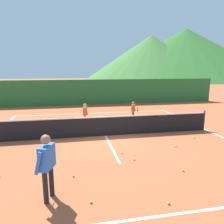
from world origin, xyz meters
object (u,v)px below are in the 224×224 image
tennis_ball_7 (122,153)px  tennis_ball_9 (91,202)px  student_1 (133,109)px  tennis_ball_6 (183,170)px  tennis_net (106,126)px  tennis_ball_4 (168,203)px  tennis_ball_1 (176,146)px  student_0 (85,113)px  tennis_ball_10 (194,138)px  instructor (47,161)px  tennis_ball_0 (48,147)px  tennis_ball_3 (73,176)px  tennis_ball_2 (134,160)px

tennis_ball_7 → tennis_ball_9: (-1.44, -2.86, 0.00)m
student_1 → tennis_ball_6: 6.67m
tennis_net → tennis_ball_4: tennis_net is taller
tennis_ball_1 → tennis_ball_9: bearing=-140.7°
student_0 → tennis_ball_4: bearing=-78.5°
tennis_ball_7 → tennis_ball_10: bearing=16.9°
tennis_ball_1 → tennis_ball_9: (-3.83, -3.14, 0.00)m
tennis_net → tennis_ball_1: bearing=-37.6°
instructor → tennis_ball_9: size_ratio=24.89×
instructor → student_1: size_ratio=1.37×
instructor → student_1: (4.34, 7.34, -0.27)m
student_0 → tennis_ball_4: (1.51, -7.46, -0.75)m
student_0 → tennis_ball_0: (-1.73, -3.05, -0.75)m
student_1 → tennis_net: bearing=-130.0°
tennis_net → tennis_ball_7: size_ratio=156.00×
tennis_ball_3 → tennis_ball_10: 6.19m
tennis_net → tennis_ball_1: size_ratio=156.00×
student_1 → tennis_ball_4: size_ratio=18.16×
student_0 → tennis_ball_9: size_ratio=19.23×
tennis_ball_2 → tennis_ball_10: 3.92m
tennis_net → tennis_ball_4: bearing=-83.2°
tennis_net → tennis_ball_3: tennis_net is taller
instructor → tennis_ball_10: instructor is taller
tennis_net → tennis_ball_7: tennis_net is taller
tennis_ball_3 → tennis_ball_6: (3.45, -0.29, 0.00)m
instructor → tennis_ball_2: 3.44m
tennis_ball_3 → tennis_ball_6: same height
tennis_ball_4 → tennis_ball_10: bearing=52.6°
tennis_ball_1 → tennis_ball_7: same height
tennis_ball_6 → tennis_ball_10: (2.16, 2.91, 0.00)m
tennis_ball_6 → tennis_ball_7: (-1.60, 1.77, 0.00)m
instructor → tennis_ball_4: size_ratio=24.89×
tennis_ball_2 → tennis_ball_4: same height
student_1 → tennis_ball_9: (-3.32, -7.72, -0.71)m
tennis_ball_3 → tennis_ball_4: bearing=-38.3°
tennis_ball_4 → tennis_ball_6: bearing=51.0°
student_0 → tennis_ball_3: size_ratio=19.23×
tennis_ball_3 → tennis_ball_4: 2.87m
instructor → tennis_ball_4: (2.86, -0.77, -0.98)m
tennis_ball_2 → tennis_ball_10: same height
tennis_ball_10 → tennis_ball_9: bearing=-142.4°
instructor → tennis_ball_0: (-0.38, 3.65, -0.98)m
student_0 → tennis_ball_0: 3.58m
tennis_ball_0 → tennis_ball_10: (6.60, -0.02, 0.00)m
tennis_ball_2 → tennis_ball_3: 2.29m
student_1 → tennis_ball_3: bearing=-120.5°
student_0 → instructor: bearing=-101.4°
tennis_ball_4 → student_1: bearing=79.7°
tennis_ball_6 → tennis_ball_7: 2.38m
student_1 → tennis_ball_7: bearing=-111.1°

